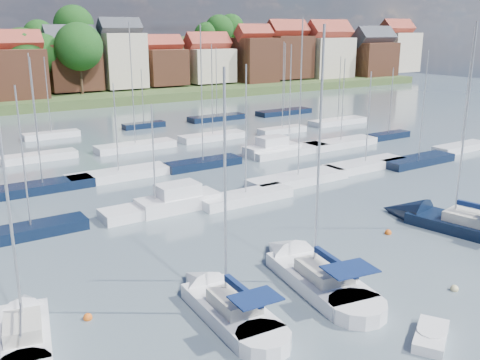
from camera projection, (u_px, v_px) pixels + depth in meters
ground at (142, 156)px, 64.06m from camera, size 260.00×260.00×0.00m
sailboat_left at (220, 303)px, 29.02m from camera, size 3.37×10.48×14.10m
sailboat_centre at (306, 270)px, 32.96m from camera, size 5.09×12.36×16.29m
sailboat_navy at (441, 221)px, 41.31m from camera, size 5.45×12.36×16.57m
sailboat_far at (24, 329)px, 26.47m from camera, size 4.21×9.36×12.13m
tender at (431, 336)px, 26.03m from camera, size 3.35×2.79×0.66m
buoy_c at (345, 320)px, 27.93m from camera, size 0.53×0.53×0.53m
buoy_d at (454, 290)px, 31.15m from camera, size 0.48×0.48×0.48m
buoy_e at (388, 234)px, 39.72m from camera, size 0.52×0.52×0.52m
buoy_g at (88, 319)px, 28.05m from camera, size 0.48×0.48×0.48m
marina_field at (174, 158)px, 61.06m from camera, size 79.62×41.41×15.93m
far_shore_town at (5, 69)px, 138.46m from camera, size 212.46×90.00×22.27m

